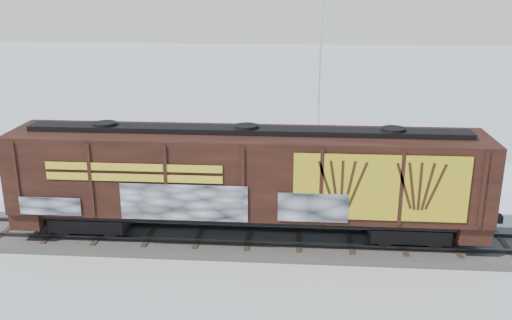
# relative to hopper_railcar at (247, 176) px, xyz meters

# --- Properties ---
(ground) EXTENTS (500.00, 500.00, 0.00)m
(ground) POSITION_rel_hopper_railcar_xyz_m (-1.91, 0.01, -2.86)
(ground) COLOR white
(ground) RESTS_ON ground
(rail_track) EXTENTS (50.00, 3.40, 0.43)m
(rail_track) POSITION_rel_hopper_railcar_xyz_m (-1.91, 0.01, -2.71)
(rail_track) COLOR #59544C
(rail_track) RESTS_ON ground
(parking_strip) EXTENTS (40.00, 8.00, 0.03)m
(parking_strip) POSITION_rel_hopper_railcar_xyz_m (-1.91, 7.51, -2.84)
(parking_strip) COLOR white
(parking_strip) RESTS_ON ground
(hopper_railcar) EXTENTS (18.24, 3.06, 4.34)m
(hopper_railcar) POSITION_rel_hopper_railcar_xyz_m (0.00, 0.00, 0.00)
(hopper_railcar) COLOR black
(hopper_railcar) RESTS_ON rail_track
(flagpole) EXTENTS (2.30, 0.90, 13.20)m
(flagpole) POSITION_rel_hopper_railcar_xyz_m (3.22, 12.84, 2.15)
(flagpole) COLOR silver
(flagpole) RESTS_ON ground
(car_silver) EXTENTS (4.89, 2.39, 1.60)m
(car_silver) POSITION_rel_hopper_railcar_xyz_m (-5.51, 7.56, -2.03)
(car_silver) COLOR #9EA0A5
(car_silver) RESTS_ON parking_strip
(car_white) EXTENTS (4.29, 2.83, 1.34)m
(car_white) POSITION_rel_hopper_railcar_xyz_m (-5.05, 7.04, -2.16)
(car_white) COLOR silver
(car_white) RESTS_ON parking_strip
(car_dark) EXTENTS (5.80, 3.64, 1.57)m
(car_dark) POSITION_rel_hopper_railcar_xyz_m (8.16, 7.84, -2.04)
(car_dark) COLOR black
(car_dark) RESTS_ON parking_strip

